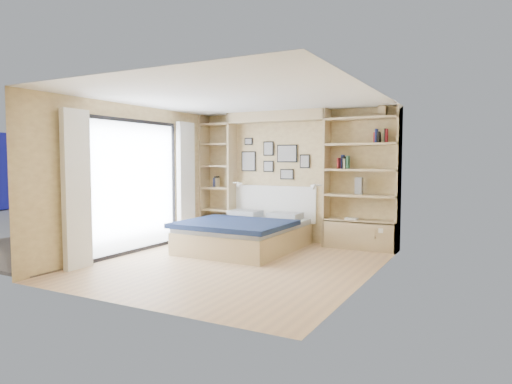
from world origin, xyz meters
The scene contains 8 objects.
ground centered at (0.00, 0.00, 0.00)m, with size 4.50×4.50×0.00m, color #DAAF7E.
room_shell centered at (-0.39, 1.52, 1.08)m, with size 4.50×4.50×4.50m.
bed centered at (-0.45, 1.11, 0.28)m, with size 1.81×2.25×1.07m.
photo_gallery centered at (-0.45, 2.22, 1.60)m, with size 1.48×0.02×0.82m.
reading_lamps centered at (-0.30, 2.00, 1.10)m, with size 1.92×0.12×0.15m.
shelf_decor centered at (1.08, 2.07, 1.68)m, with size 3.50×0.23×2.03m.
deck centered at (-3.60, 0.00, 0.00)m, with size 3.20×4.00×0.05m, color brown.
deck_chair centered at (-3.79, -0.05, 0.36)m, with size 0.51×0.79×0.76m.
Camera 1 is at (3.47, -5.85, 1.57)m, focal length 32.00 mm.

